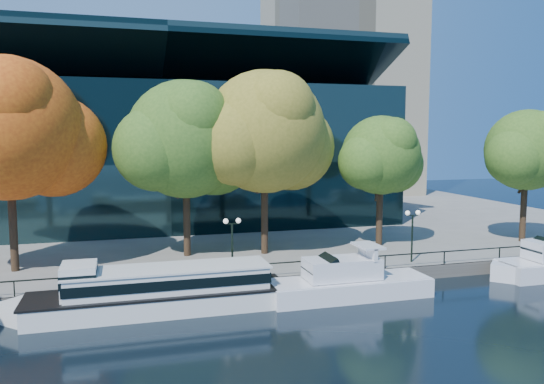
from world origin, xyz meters
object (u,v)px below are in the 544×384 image
object	(u,v)px
tree_1	(11,132)
tree_2	(188,142)
tree_5	(528,152)
lamp_2	(412,224)
tree_3	(267,135)
lamp_1	(232,233)
tour_boat	(153,290)
tree_4	(382,157)
cruiser_near	(343,282)

from	to	relation	value
tree_1	tree_2	size ratio (longest dim) A/B	1.08
tree_5	lamp_2	size ratio (longest dim) A/B	3.01
tree_3	lamp_1	world-z (taller)	tree_3
tree_1	tree_2	distance (m)	12.69
tree_2	tree_3	distance (m)	6.39
tree_1	tree_3	size ratio (longest dim) A/B	1.02
tour_boat	tree_3	distance (m)	16.50
tree_4	tour_boat	bearing A→B (deg)	-154.69
cruiser_near	tree_5	distance (m)	24.75
cruiser_near	tree_2	distance (m)	16.76
tree_5	lamp_2	bearing A→B (deg)	-163.18
lamp_2	lamp_1	bearing A→B (deg)	180.00
tree_1	tree_4	size ratio (longest dim) A/B	1.34
tree_1	lamp_1	size ratio (longest dim) A/B	3.81
tour_boat	tree_1	xyz separation A→B (m)	(-9.06, 8.78, 9.65)
tour_boat	cruiser_near	bearing A→B (deg)	-3.22
tree_2	lamp_1	world-z (taller)	tree_2
tree_2	lamp_2	xyz separation A→B (m)	(16.26, -6.91, -6.26)
cruiser_near	lamp_1	xyz separation A→B (m)	(-6.59, 4.09, 2.89)
tour_boat	tree_4	xyz separation A→B (m)	(20.35, 9.63, 7.49)
tree_2	tree_5	xyz separation A→B (m)	(30.51, -2.61, -0.98)
tree_5	tree_1	bearing A→B (deg)	178.58
tour_boat	lamp_1	bearing A→B (deg)	31.19
cruiser_near	tree_1	world-z (taller)	tree_1
tree_2	lamp_1	bearing A→B (deg)	-72.96
tree_3	tree_4	world-z (taller)	tree_3
tree_1	tree_5	world-z (taller)	tree_1
lamp_1	cruiser_near	bearing A→B (deg)	-31.84
tour_boat	tree_2	size ratio (longest dim) A/B	1.21
lamp_1	tree_4	bearing A→B (deg)	22.90
cruiser_near	lamp_2	distance (m)	9.06
tree_4	lamp_2	xyz separation A→B (m)	(-0.58, -6.22, -4.90)
tree_1	tree_2	world-z (taller)	tree_1
lamp_2	tree_3	bearing A→B (deg)	149.29
cruiser_near	tree_4	bearing A→B (deg)	51.75
cruiser_near	tree_2	bearing A→B (deg)	128.36
tour_boat	tree_5	world-z (taller)	tree_5
cruiser_near	lamp_2	bearing A→B (deg)	28.46
cruiser_near	lamp_1	size ratio (longest dim) A/B	3.01
tree_2	cruiser_near	bearing A→B (deg)	-51.64
cruiser_near	tree_3	size ratio (longest dim) A/B	0.81
tree_4	lamp_2	bearing A→B (deg)	-95.30
tree_2	tree_5	world-z (taller)	tree_2
tree_2	tree_4	xyz separation A→B (m)	(16.84, -0.69, -1.37)
tree_3	tree_5	distance (m)	24.33
tree_2	tree_4	bearing A→B (deg)	-2.36
tour_boat	tree_2	bearing A→B (deg)	71.21
tour_boat	lamp_1	xyz separation A→B (m)	(5.63, 3.41, 2.59)
tree_3	tree_1	bearing A→B (deg)	-178.32
tree_2	tour_boat	bearing A→B (deg)	-108.79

